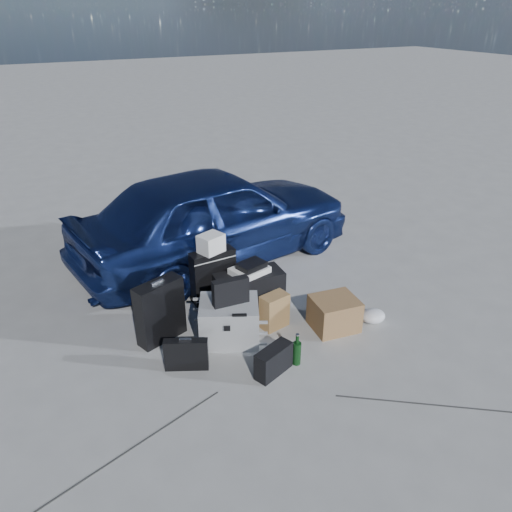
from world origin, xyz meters
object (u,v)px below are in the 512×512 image
(suitcase_right, at_px, (213,275))
(cardboard_box, at_px, (334,313))
(briefcase, at_px, (186,354))
(duffel_bag, at_px, (249,289))
(green_bottle, at_px, (297,350))
(suitcase_left, at_px, (160,311))
(car, at_px, (215,215))
(pelican_case, at_px, (229,321))

(suitcase_right, height_order, cardboard_box, suitcase_right)
(briefcase, distance_m, duffel_bag, 1.28)
(briefcase, xyz_separation_m, green_bottle, (0.95, -0.41, 0.00))
(suitcase_left, height_order, cardboard_box, suitcase_left)
(duffel_bag, relative_size, cardboard_box, 1.68)
(suitcase_right, height_order, duffel_bag, suitcase_right)
(green_bottle, bearing_deg, suitcase_right, 99.48)
(car, bearing_deg, cardboard_box, -176.28)
(pelican_case, relative_size, cardboard_box, 1.27)
(car, bearing_deg, green_bottle, 165.95)
(pelican_case, relative_size, suitcase_left, 0.89)
(car, xyz_separation_m, cardboard_box, (0.48, -2.02, -0.46))
(duffel_bag, bearing_deg, suitcase_right, 143.22)
(duffel_bag, bearing_deg, green_bottle, -89.87)
(suitcase_left, height_order, duffel_bag, suitcase_left)
(car, distance_m, duffel_bag, 1.27)
(suitcase_left, bearing_deg, suitcase_right, 11.81)
(suitcase_right, bearing_deg, pelican_case, -104.38)
(pelican_case, xyz_separation_m, green_bottle, (0.40, -0.66, -0.05))
(suitcase_right, bearing_deg, cardboard_box, -54.06)
(briefcase, distance_m, green_bottle, 1.04)
(car, xyz_separation_m, suitcase_right, (-0.43, -0.91, -0.33))
(green_bottle, bearing_deg, car, 85.46)
(briefcase, bearing_deg, suitcase_left, 121.02)
(suitcase_right, distance_m, green_bottle, 1.48)
(pelican_case, bearing_deg, briefcase, -130.98)
(pelican_case, xyz_separation_m, suitcase_right, (0.16, 0.79, 0.09))
(pelican_case, bearing_deg, green_bottle, -33.81)
(car, distance_m, suitcase_left, 1.85)
(car, height_order, duffel_bag, car)
(car, distance_m, cardboard_box, 2.13)
(pelican_case, bearing_deg, car, 95.81)
(suitcase_right, bearing_deg, car, 61.56)
(pelican_case, xyz_separation_m, briefcase, (-0.55, -0.25, -0.05))
(duffel_bag, height_order, green_bottle, duffel_bag)
(briefcase, xyz_separation_m, suitcase_right, (0.71, 1.04, 0.15))
(cardboard_box, distance_m, green_bottle, 0.74)
(briefcase, bearing_deg, cardboard_box, 22.27)
(pelican_case, xyz_separation_m, cardboard_box, (1.06, -0.32, -0.04))
(briefcase, distance_m, suitcase_right, 1.27)
(pelican_case, distance_m, cardboard_box, 1.11)
(duffel_bag, relative_size, green_bottle, 2.37)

